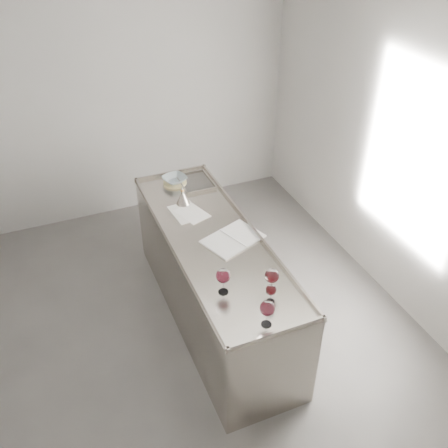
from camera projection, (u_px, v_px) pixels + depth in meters
name	position (u px, v px, depth m)	size (l,w,h in m)	color
room_shell	(163.00, 225.00, 3.63)	(4.54, 5.04, 2.84)	#4E4B49
counter	(214.00, 278.00, 4.55)	(0.77, 2.42, 0.97)	#9C958C
wine_glass_left	(223.00, 276.00, 3.63)	(0.11, 0.11, 0.22)	white
wine_glass_middle	(267.00, 309.00, 3.37)	(0.11, 0.11, 0.21)	white
wine_glass_right	(272.00, 276.00, 3.64)	(0.11, 0.11, 0.21)	white
wine_glass_small	(271.00, 290.00, 3.57)	(0.08, 0.08, 0.16)	white
notebook	(233.00, 239.00, 4.25)	(0.57, 0.48, 0.02)	white
loose_paper_top	(186.00, 212.00, 4.59)	(0.24, 0.34, 0.00)	white
loose_paper_under	(192.00, 213.00, 4.57)	(0.21, 0.30, 0.00)	white
trivet	(175.00, 183.00, 5.01)	(0.24, 0.24, 0.02)	beige
ceramic_bowl	(175.00, 179.00, 4.99)	(0.23, 0.23, 0.06)	#88989E
wine_funnel	(183.00, 199.00, 4.68)	(0.13, 0.13, 0.19)	#B1A89D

